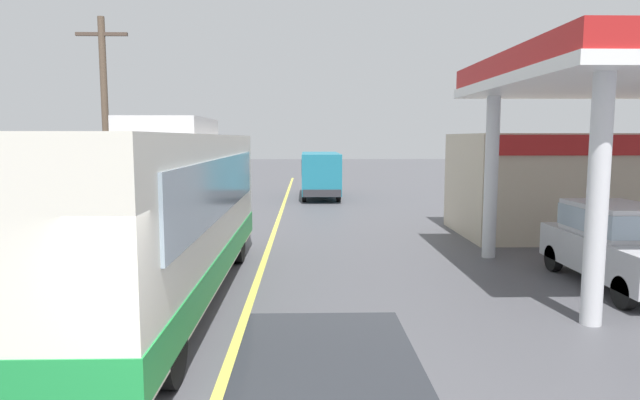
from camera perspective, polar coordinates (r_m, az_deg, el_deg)
ground at (r=24.75m, az=-4.05°, el=-1.06°), size 120.00×120.00×0.00m
lane_divider_stripe at (r=19.81m, az=-4.71°, el=-2.96°), size 0.16×50.00×0.01m
wet_puddle_patch at (r=8.02m, az=0.86°, el=-17.44°), size 2.72×5.07×0.01m
coach_bus_main at (r=11.27m, az=-16.42°, el=-1.60°), size 2.60×11.04×3.69m
gas_station_roadside at (r=18.25m, az=27.10°, el=3.82°), size 9.10×11.95×5.10m
car_at_pump at (r=13.61m, az=28.80°, el=-3.79°), size 1.70×4.20×1.82m
minibus_opposing_lane at (r=29.80m, az=0.04°, el=3.08°), size 2.04×6.13×2.44m
utility_pole_roadside at (r=21.00m, az=-21.59°, el=7.86°), size 1.80×0.24×7.48m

